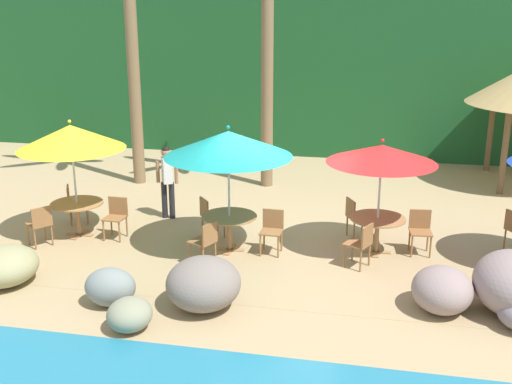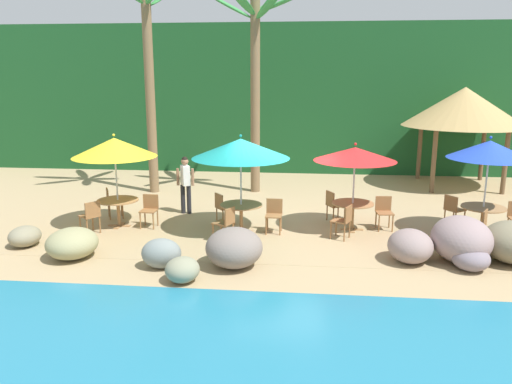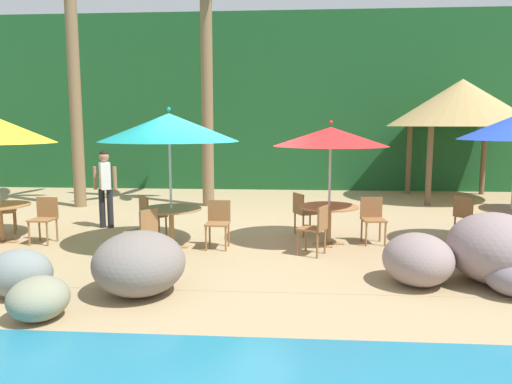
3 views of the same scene
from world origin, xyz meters
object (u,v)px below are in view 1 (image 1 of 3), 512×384
(umbrella_yellow, at_px, (71,137))
(chair_teal_left, at_px, (205,240))
(dining_table_yellow, at_px, (77,208))
(chair_yellow_inland, at_px, (74,201))
(chair_yellow_seaward, at_px, (116,215))
(umbrella_teal, at_px, (228,144))
(chair_teal_inland, at_px, (209,214))
(palm_tree_nearest, at_px, (130,3))
(chair_red_inland, at_px, (355,215))
(chair_red_seaward, at_px, (420,228))
(waiter_in_white, at_px, (167,177))
(dining_table_red, at_px, (377,224))
(umbrella_red, at_px, (382,154))
(chair_red_left, at_px, (362,242))
(chair_teal_seaward, at_px, (272,228))
(dining_table_teal, at_px, (229,222))
(chair_yellow_left, at_px, (40,223))

(umbrella_yellow, xyz_separation_m, chair_teal_left, (3.10, -0.97, -1.64))
(dining_table_yellow, xyz_separation_m, chair_yellow_inland, (-0.46, 0.72, -0.10))
(chair_yellow_seaward, distance_m, chair_teal_left, 2.47)
(umbrella_teal, xyz_separation_m, chair_teal_inland, (-0.59, 0.61, -1.68))
(palm_tree_nearest, bearing_deg, umbrella_yellow, -86.50)
(chair_red_inland, bearing_deg, chair_red_seaward, -22.55)
(umbrella_yellow, relative_size, chair_yellow_inland, 2.89)
(chair_yellow_seaward, height_order, chair_teal_inland, same)
(umbrella_teal, distance_m, waiter_in_white, 2.74)
(chair_teal_left, xyz_separation_m, chair_red_seaward, (4.00, 1.45, 0.00))
(chair_teal_left, bearing_deg, chair_yellow_seaward, 155.37)
(chair_yellow_inland, relative_size, dining_table_red, 0.79)
(chair_yellow_seaward, xyz_separation_m, chair_red_seaward, (6.24, 0.42, 0.00))
(chair_red_seaward, bearing_deg, umbrella_red, -168.37)
(umbrella_red, relative_size, chair_red_left, 2.67)
(umbrella_red, bearing_deg, umbrella_teal, -170.89)
(waiter_in_white, bearing_deg, chair_teal_inland, -38.45)
(dining_table_yellow, relative_size, palm_tree_nearest, 0.15)
(umbrella_teal, relative_size, chair_red_inland, 2.94)
(chair_teal_inland, height_order, chair_red_left, same)
(chair_red_inland, bearing_deg, dining_table_red, -56.73)
(chair_teal_seaward, distance_m, umbrella_red, 2.58)
(chair_red_left, bearing_deg, dining_table_teal, 172.49)
(dining_table_teal, distance_m, chair_red_seaward, 3.79)
(chair_teal_seaward, relative_size, palm_tree_nearest, 0.12)
(umbrella_teal, bearing_deg, chair_teal_seaward, 4.94)
(chair_yellow_left, relative_size, dining_table_teal, 0.79)
(umbrella_yellow, bearing_deg, umbrella_teal, -2.66)
(dining_table_red, xyz_separation_m, chair_red_left, (-0.27, -0.81, -0.10))
(chair_teal_left, height_order, umbrella_red, umbrella_red)
(umbrella_yellow, relative_size, chair_red_inland, 2.89)
(chair_yellow_seaward, distance_m, chair_teal_inland, 1.96)
(chair_yellow_inland, distance_m, dining_table_teal, 3.92)
(chair_red_inland, bearing_deg, umbrella_yellow, -169.98)
(chair_yellow_seaward, relative_size, palm_tree_nearest, 0.12)
(chair_yellow_left, distance_m, umbrella_teal, 4.21)
(chair_red_inland, bearing_deg, umbrella_teal, -154.09)
(chair_red_inland, bearing_deg, chair_teal_left, -143.50)
(chair_teal_inland, distance_m, palm_tree_nearest, 6.38)
(chair_teal_left, height_order, chair_red_left, same)
(chair_teal_left, xyz_separation_m, chair_red_inland, (2.69, 1.99, 0.00))
(chair_yellow_seaward, xyz_separation_m, dining_table_teal, (2.51, -0.22, 0.10))
(chair_teal_seaward, relative_size, umbrella_red, 0.37)
(umbrella_yellow, distance_m, chair_yellow_left, 1.85)
(chair_yellow_seaward, distance_m, chair_teal_seaward, 3.36)
(chair_yellow_left, bearing_deg, umbrella_teal, 8.53)
(chair_yellow_left, bearing_deg, waiter_in_white, 48.15)
(umbrella_yellow, relative_size, chair_red_seaward, 2.89)
(umbrella_yellow, distance_m, palm_tree_nearest, 4.89)
(chair_teal_seaward, bearing_deg, dining_table_teal, -175.06)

